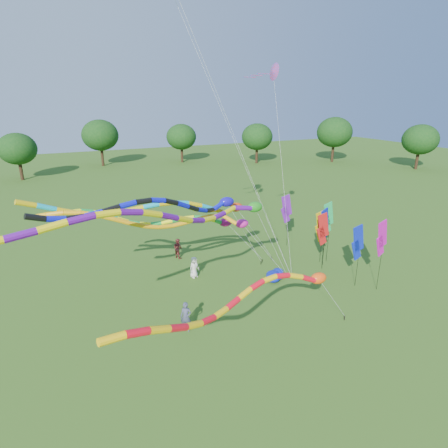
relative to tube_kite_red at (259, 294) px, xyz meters
name	(u,v)px	position (x,y,z in m)	size (l,w,h in m)	color
ground	(295,319)	(4.57, 3.46, -4.49)	(160.00, 160.00, 0.00)	#2F5C18
tree_ring	(326,251)	(3.57, 0.26, 1.25)	(115.24, 119.70, 9.68)	#382314
tube_kite_red	(259,294)	(0.00, 0.00, 0.00)	(13.54, 4.88, 6.62)	black
tube_kite_orange	(173,221)	(-0.89, 8.99, 0.67)	(15.38, 1.14, 7.18)	black
tube_kite_purple	(187,215)	(-1.57, 4.40, 2.45)	(16.71, 6.97, 8.94)	black
tube_kite_blue	(174,206)	(-1.13, 7.86, 1.91)	(14.85, 5.13, 8.02)	black
tube_kite_cyan	(171,208)	(-0.74, 9.88, 1.23)	(16.56, 2.36, 7.96)	black
tube_kite_green	(177,220)	(0.11, 11.52, -0.16)	(13.30, 1.60, 6.36)	black
delta_kite_high_c	(273,72)	(6.80, 10.57, 9.40)	(2.78, 3.72, 14.54)	black
banner_pole_violet	(286,209)	(10.38, 13.38, -1.16)	(1.16, 0.13, 4.60)	black
banner_pole_green	(328,218)	(11.27, 9.13, -0.83)	(1.16, 0.24, 4.93)	black
banner_pole_blue_a	(358,243)	(10.45, 5.12, -1.26)	(1.16, 0.18, 4.50)	black
banner_pole_orange	(321,226)	(10.76, 9.30, -1.48)	(1.16, 0.19, 4.27)	black
banner_pole_magenta_b	(382,238)	(11.40, 4.08, -0.75)	(1.15, 0.30, 5.01)	black
banner_pole_blue_b	(324,224)	(10.61, 8.71, -1.12)	(1.12, 0.47, 4.63)	black
banner_pole_red	(323,229)	(10.08, 8.21, -1.26)	(1.16, 0.12, 4.49)	black
blue_nylon_heap	(275,274)	(6.44, 8.71, -4.29)	(1.65, 1.40, 0.44)	#0C1CA4
person_a	(194,267)	(1.10, 11.00, -3.71)	(0.76, 0.50, 1.56)	silver
person_b	(186,317)	(-1.59, 5.09, -3.63)	(0.63, 0.41, 1.73)	#3D4156
person_c	(178,248)	(1.13, 14.82, -3.68)	(0.79, 0.62, 1.63)	maroon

